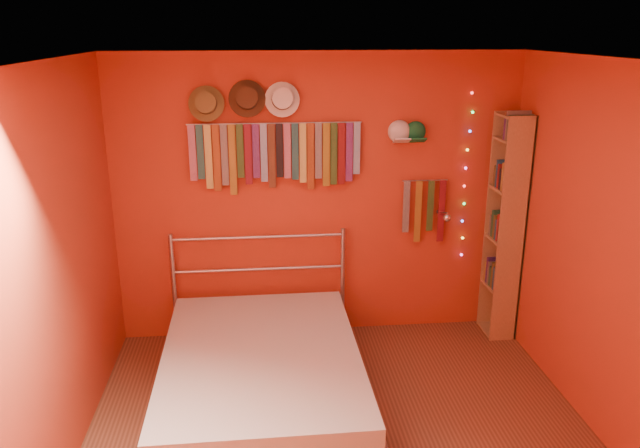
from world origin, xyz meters
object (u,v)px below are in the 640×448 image
object	(u,v)px
tie_rack	(276,152)
bookshelf	(509,226)
reading_lamp	(446,217)
bed	(262,375)

from	to	relation	value
tie_rack	bookshelf	bearing A→B (deg)	-4.39
reading_lamp	tie_rack	bearing A→B (deg)	173.50
bookshelf	bed	size ratio (longest dim) A/B	0.96
tie_rack	bookshelf	xyz separation A→B (m)	(2.02, -0.16, -0.66)
bookshelf	tie_rack	bearing A→B (deg)	175.61
tie_rack	reading_lamp	distance (m)	1.55
bookshelf	reading_lamp	bearing A→B (deg)	-179.09
reading_lamp	bookshelf	size ratio (longest dim) A/B	0.15
reading_lamp	bookshelf	distance (m)	0.59
reading_lamp	bed	bearing A→B (deg)	-150.26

